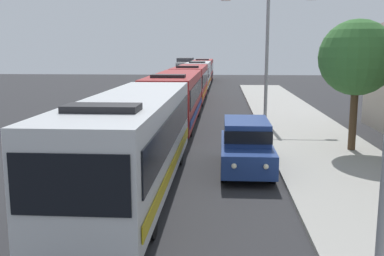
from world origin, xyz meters
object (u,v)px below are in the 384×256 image
Objects in this scene: bus_fourth_in_line at (199,74)px; white_suv at (246,143)px; bus_lead at (133,139)px; roadside_tree at (357,58)px; streetlamp_mid at (267,44)px; bus_middle at (191,82)px; bus_rear at (204,69)px; bus_second_in_line at (176,97)px; box_truck_oncoming at (185,67)px.

bus_fourth_in_line reaches higher than white_suv.
roadside_tree is (8.47, 5.88, 2.43)m from bus_lead.
streetlamp_mid is at bearing 68.10° from bus_lead.
streetlamp_mid is 8.17m from roadside_tree.
bus_lead is at bearing -145.20° from roadside_tree.
bus_middle is 22.86m from white_suv.
bus_middle and bus_rear have the same top height.
roadside_tree is at bearing 34.80° from bus_lead.
bus_fourth_in_line is (-0.00, 13.03, -0.00)m from bus_middle.
bus_second_in_line is at bearing 90.00° from bus_lead.
bus_rear is (0.00, 12.79, 0.00)m from bus_fourth_in_line.
bus_rear is at bearing 90.00° from bus_lead.
bus_second_in_line reaches higher than white_suv.
white_suv is at bearing -69.88° from bus_second_in_line.
bus_lead is 58.59m from box_truck_oncoming.
bus_second_in_line is at bearing -90.00° from bus_fourth_in_line.
bus_second_in_line is at bearing -90.00° from bus_middle.
bus_middle is 1.54× the size of streetlamp_mid.
bus_rear is (-0.00, 38.27, -0.00)m from bus_second_in_line.
bus_second_in_line is 45.85m from box_truck_oncoming.
bus_middle is 2.38× the size of white_suv.
streetlamp_mid reaches higher than roadside_tree.
bus_fourth_in_line is 2.01× the size of roadside_tree.
white_suv is (3.70, -10.09, -0.66)m from bus_second_in_line.
bus_lead and bus_middle have the same top height.
bus_fourth_in_line is (-0.00, 25.49, -0.00)m from bus_second_in_line.
bus_middle reaches higher than box_truck_oncoming.
bus_lead is 14.80m from streetlamp_mid.
roadside_tree reaches higher than bus_middle.
box_truck_oncoming is at bearing 102.61° from roadside_tree.
bus_middle is 25.82m from bus_rear.
bus_second_in_line is 1.65× the size of box_truck_oncoming.
white_suv is 0.87× the size of roadside_tree.
bus_fourth_in_line is at bearing -80.74° from box_truck_oncoming.
streetlamp_mid is at bearing 81.02° from white_suv.
bus_second_in_line reaches higher than box_truck_oncoming.
bus_fourth_in_line is 1.50× the size of streetlamp_mid.
bus_middle is (-0.00, 12.46, -0.00)m from bus_second_in_line.
white_suv is at bearing -84.07° from bus_fourth_in_line.
bus_lead reaches higher than box_truck_oncoming.
box_truck_oncoming is (-3.30, 58.49, 0.01)m from bus_lead.
box_truck_oncoming is at bearing 100.93° from streetlamp_mid.
bus_lead is 2.44× the size of white_suv.
bus_middle is at bearing -84.33° from box_truck_oncoming.
white_suv is 0.65× the size of streetlamp_mid.
streetlamp_mid is (5.40, -37.61, 3.09)m from bus_rear.
bus_second_in_line is at bearing -172.95° from streetlamp_mid.
white_suv is at bearing -145.96° from roadside_tree.
white_suv is (3.70, 2.66, -0.66)m from bus_lead.
box_truck_oncoming is 0.97× the size of streetlamp_mid.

